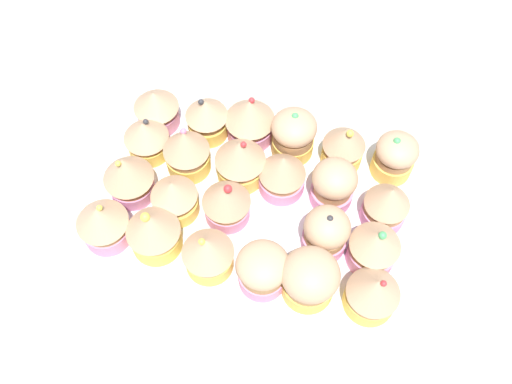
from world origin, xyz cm
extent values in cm
cube|color=#B2A899|center=(0.00, 0.00, -1.50)|extent=(180.00, 180.00, 3.00)
cube|color=silver|center=(0.00, 0.00, 0.60)|extent=(41.49, 28.99, 1.20)
cylinder|color=#EFC651|center=(-15.68, -9.70, 2.52)|extent=(5.35, 5.35, 2.64)
cylinder|color=#AD7F51|center=(-15.68, -9.70, 4.40)|extent=(4.84, 4.84, 1.11)
ellipsoid|color=tan|center=(-15.68, -9.70, 6.00)|extent=(5.43, 5.43, 3.48)
sphere|color=#4CB266|center=(-15.24, -9.74, 7.59)|extent=(0.97, 0.97, 0.97)
cylinder|color=#EFC651|center=(-9.08, -9.37, 2.44)|extent=(5.36, 5.36, 2.48)
cylinder|color=#AD7F51|center=(-9.08, -9.37, 4.28)|extent=(4.92, 4.92, 1.20)
cone|color=tan|center=(-9.08, -9.37, 6.58)|extent=(5.55, 5.55, 3.39)
sphere|color=#EAD64C|center=(-9.48, -8.91, 8.13)|extent=(0.94, 0.94, 0.94)
cylinder|color=#EFC651|center=(-2.45, -9.20, 2.48)|extent=(5.58, 5.58, 2.56)
cylinder|color=#AD7F51|center=(-2.45, -9.20, 4.52)|extent=(5.34, 5.34, 1.51)
ellipsoid|color=tan|center=(-2.45, -9.20, 6.43)|extent=(5.89, 5.89, 3.84)
sphere|color=#4CB266|center=(-2.36, -9.58, 8.20)|extent=(0.95, 0.95, 0.95)
cylinder|color=pink|center=(3.63, -9.89, 2.42)|extent=(6.15, 6.15, 2.44)
cylinder|color=#AD7F51|center=(3.63, -9.89, 4.31)|extent=(5.46, 5.46, 1.34)
cone|color=tan|center=(3.63, -9.89, 6.82)|extent=(6.67, 6.67, 3.69)
sphere|color=red|center=(3.47, -10.26, 8.54)|extent=(0.81, 0.81, 0.81)
cylinder|color=#EFC651|center=(9.27, -8.91, 2.46)|extent=(5.34, 5.34, 2.51)
cylinder|color=#AD7F51|center=(9.27, -8.91, 4.42)|extent=(4.78, 4.78, 1.41)
cone|color=tan|center=(9.27, -8.91, 6.54)|extent=(5.71, 5.71, 2.83)
sphere|color=#333338|center=(9.78, -8.81, 7.85)|extent=(0.76, 0.76, 0.76)
cylinder|color=pink|center=(16.37, -8.78, 2.39)|extent=(5.63, 5.63, 2.37)
cylinder|color=#AD7F51|center=(16.37, -8.78, 4.09)|extent=(5.04, 5.04, 1.04)
cone|color=tan|center=(16.37, -8.78, 6.03)|extent=(6.09, 6.09, 2.82)
cylinder|color=pink|center=(-15.75, -2.43, 2.32)|extent=(5.58, 5.58, 2.25)
cylinder|color=#AD7F51|center=(-15.75, -2.43, 4.14)|extent=(5.20, 5.20, 1.38)
cone|color=tan|center=(-15.75, -2.43, 6.49)|extent=(5.59, 5.59, 3.33)
cylinder|color=pink|center=(-8.99, -3.33, 2.33)|extent=(5.42, 5.42, 2.26)
cylinder|color=#AD7F51|center=(-8.99, -3.33, 4.19)|extent=(4.79, 4.79, 1.45)
ellipsoid|color=tan|center=(-8.99, -3.33, 6.18)|extent=(5.62, 5.62, 4.24)
cylinder|color=pink|center=(-2.48, -3.28, 2.30)|extent=(5.93, 5.93, 2.20)
cylinder|color=#AD7F51|center=(-2.48, -3.28, 3.98)|extent=(5.40, 5.40, 1.15)
cone|color=tan|center=(-2.48, -3.28, 6.30)|extent=(5.95, 5.95, 3.50)
cylinder|color=#EFC651|center=(3.04, -3.49, 2.50)|extent=(6.15, 6.15, 2.61)
cylinder|color=#AD7F51|center=(3.04, -3.49, 4.43)|extent=(5.63, 5.63, 1.24)
cone|color=tan|center=(3.04, -3.49, 6.92)|extent=(6.48, 6.48, 3.73)
sphere|color=red|center=(2.54, -3.46, 8.67)|extent=(0.77, 0.77, 0.77)
cylinder|color=#EFC651|center=(10.00, -2.94, 2.55)|extent=(5.73, 5.73, 2.70)
cylinder|color=#AD7F51|center=(10.00, -2.94, 4.54)|extent=(5.41, 5.41, 1.29)
cone|color=tan|center=(10.00, -2.94, 7.01)|extent=(5.97, 5.97, 3.66)
sphere|color=pink|center=(10.12, -3.30, 8.72)|extent=(0.83, 0.83, 0.83)
cylinder|color=#EFC651|center=(15.90, -3.83, 2.37)|extent=(5.48, 5.48, 2.34)
cylinder|color=#AD7F51|center=(15.90, -3.83, 4.04)|extent=(5.07, 5.07, 1.01)
cone|color=tan|center=(15.90, -3.83, 5.99)|extent=(5.91, 5.91, 2.89)
sphere|color=#333338|center=(15.65, -4.32, 7.33)|extent=(0.72, 0.72, 0.72)
cylinder|color=pink|center=(-15.28, 3.54, 2.45)|extent=(5.83, 5.83, 2.50)
cylinder|color=#AD7F51|center=(-15.28, 3.54, 4.43)|extent=(5.37, 5.37, 1.46)
cone|color=tan|center=(-15.28, 3.54, 6.63)|extent=(6.03, 6.03, 2.94)
sphere|color=#4CB266|center=(-15.59, 3.56, 7.95)|extent=(0.96, 0.96, 0.96)
cylinder|color=pink|center=(-9.47, 3.23, 2.31)|extent=(5.47, 5.47, 2.22)
cylinder|color=#AD7F51|center=(-9.47, 3.23, 4.06)|extent=(5.01, 5.01, 1.28)
ellipsoid|color=tan|center=(-9.47, 3.23, 5.99)|extent=(5.53, 5.53, 4.29)
sphere|color=#333338|center=(-9.54, 3.12, 8.02)|extent=(0.78, 0.78, 0.78)
cylinder|color=pink|center=(3.02, 2.52, 2.34)|extent=(5.67, 5.67, 2.27)
cylinder|color=#AD7F51|center=(3.02, 2.52, 4.07)|extent=(5.34, 5.34, 1.20)
cone|color=tan|center=(3.02, 2.52, 6.63)|extent=(5.99, 5.99, 3.90)
sphere|color=red|center=(2.59, 2.78, 8.42)|extent=(1.03, 1.03, 1.03)
cylinder|color=#EFC651|center=(9.40, 3.47, 2.35)|extent=(5.66, 5.66, 2.30)
cylinder|color=#AD7F51|center=(9.40, 3.47, 4.14)|extent=(5.01, 5.01, 1.29)
cone|color=tan|center=(9.40, 3.47, 6.23)|extent=(5.80, 5.80, 2.87)
cylinder|color=pink|center=(15.65, 2.64, 2.30)|extent=(5.71, 5.71, 2.21)
cylinder|color=#AD7F51|center=(15.65, 2.64, 4.15)|extent=(5.29, 5.29, 1.48)
cone|color=tan|center=(15.65, 2.64, 6.87)|extent=(6.34, 6.34, 3.96)
sphere|color=#EAD64C|center=(15.95, 3.19, 8.74)|extent=(0.72, 0.72, 0.72)
cylinder|color=#EFC651|center=(-16.10, 9.06, 2.42)|extent=(6.00, 6.00, 2.43)
cylinder|color=#AD7F51|center=(-16.10, 9.06, 4.15)|extent=(5.73, 5.73, 1.02)
cone|color=tan|center=(-16.10, 9.06, 6.37)|extent=(6.12, 6.12, 3.43)
sphere|color=red|center=(-16.63, 9.09, 7.98)|extent=(0.69, 0.69, 0.69)
cylinder|color=#EFC651|center=(-8.92, 9.48, 2.43)|extent=(6.13, 6.13, 2.46)
cylinder|color=#AD7F51|center=(-8.92, 9.48, 4.26)|extent=(5.74, 5.74, 1.19)
ellipsoid|color=tan|center=(-8.92, 9.48, 6.17)|extent=(6.69, 6.69, 4.37)
cylinder|color=pink|center=(-3.52, 9.71, 2.34)|extent=(5.71, 5.71, 2.27)
cylinder|color=#AD7F51|center=(-3.52, 9.71, 4.23)|extent=(5.35, 5.35, 1.51)
ellipsoid|color=tan|center=(-3.52, 9.71, 5.97)|extent=(6.11, 6.11, 3.30)
cylinder|color=#EFC651|center=(3.09, 9.50, 2.44)|extent=(5.78, 5.78, 2.48)
cylinder|color=#AD7F51|center=(3.09, 9.50, 4.22)|extent=(5.51, 5.51, 1.09)
cone|color=tan|center=(3.09, 9.50, 6.41)|extent=(6.15, 6.15, 3.29)
sphere|color=#EAD64C|center=(3.48, 9.71, 7.94)|extent=(0.78, 0.78, 0.78)
cylinder|color=#EFC651|center=(10.09, 8.69, 2.57)|extent=(6.19, 6.19, 2.74)
cylinder|color=#AD7F51|center=(10.09, 8.69, 4.45)|extent=(5.46, 5.46, 1.01)
cone|color=tan|center=(10.09, 8.69, 6.81)|extent=(6.49, 6.49, 3.72)
sphere|color=#EAD64C|center=(10.39, 8.81, 8.51)|extent=(1.12, 1.12, 1.12)
cylinder|color=pink|center=(16.30, 9.25, 2.43)|extent=(5.91, 5.91, 2.46)
cylinder|color=#AD7F51|center=(16.30, 9.25, 4.28)|extent=(5.51, 5.51, 1.24)
cone|color=tan|center=(16.30, 9.25, 6.51)|extent=(6.26, 6.26, 3.22)
sphere|color=#EAD64C|center=(16.01, 8.91, 8.02)|extent=(0.71, 0.71, 0.71)
cube|color=white|center=(29.81, 3.51, 0.30)|extent=(17.43, 16.03, 0.60)
camera|label=1|loc=(-9.25, 32.79, 64.57)|focal=39.48mm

